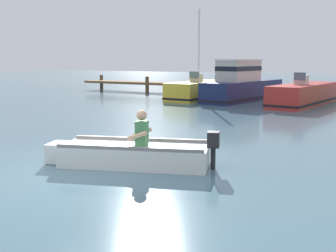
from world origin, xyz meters
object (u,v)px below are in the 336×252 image
object	(u,v)px
moored_boat_red	(304,95)
moored_boat_navy	(242,85)
moored_boat_yellow	(199,90)
rowboat_with_person	(132,154)

from	to	relation	value
moored_boat_red	moored_boat_navy	bearing A→B (deg)	172.32
moored_boat_yellow	moored_boat_navy	bearing A→B (deg)	4.81
moored_boat_yellow	moored_boat_red	world-z (taller)	moored_boat_yellow
rowboat_with_person	moored_boat_yellow	distance (m)	15.60
rowboat_with_person	moored_boat_red	xyz separation A→B (m)	(0.25, 14.31, 0.24)
rowboat_with_person	moored_boat_red	bearing A→B (deg)	89.01
moored_boat_navy	moored_boat_red	bearing A→B (deg)	-7.68
moored_boat_navy	moored_boat_red	distance (m)	3.43
moored_boat_yellow	moored_boat_red	distance (m)	5.85
rowboat_with_person	moored_boat_navy	distance (m)	15.11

